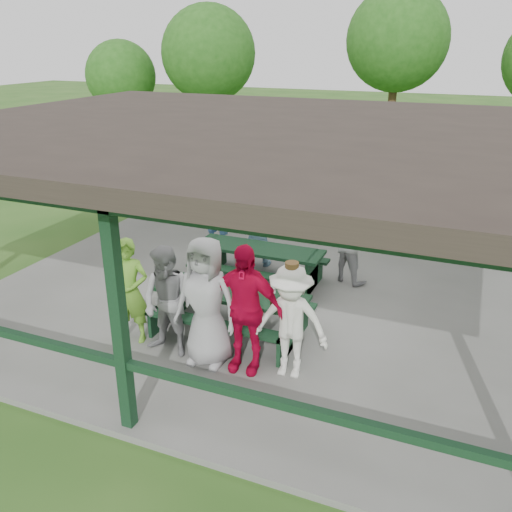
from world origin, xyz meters
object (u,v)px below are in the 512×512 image
at_px(contestant_grey_left, 168,302).
at_px(contestant_green, 130,291).
at_px(spectator_lblue, 258,230).
at_px(contestant_white_fedora, 290,322).
at_px(picnic_table_near, 230,306).
at_px(picnic_table_far, 259,261).
at_px(spectator_blue, 217,207).
at_px(farm_trailer, 310,170).
at_px(spectator_grey, 351,241).
at_px(contestant_grey_mid, 206,302).
at_px(pickup_truck, 462,194).
at_px(contestant_red, 244,309).

bearing_deg(contestant_grey_left, contestant_green, 175.70).
xyz_separation_m(contestant_green, spectator_lblue, (0.65, 3.67, -0.08)).
bearing_deg(contestant_white_fedora, picnic_table_near, 145.79).
bearing_deg(picnic_table_far, spectator_blue, 137.75).
bearing_deg(contestant_green, farm_trailer, 77.92).
bearing_deg(picnic_table_far, contestant_white_fedora, -59.80).
bearing_deg(spectator_grey, spectator_blue, 11.10).
relative_size(contestant_white_fedora, spectator_lblue, 1.13).
relative_size(picnic_table_far, contestant_grey_left, 1.45).
relative_size(picnic_table_near, contestant_green, 1.50).
relative_size(picnic_table_far, contestant_white_fedora, 1.44).
bearing_deg(contestant_green, picnic_table_near, 17.88).
distance_m(picnic_table_far, contestant_grey_left, 2.98).
xyz_separation_m(picnic_table_near, contestant_green, (-1.33, -0.82, 0.39)).
distance_m(contestant_grey_mid, farm_trailer, 10.72).
xyz_separation_m(spectator_blue, spectator_grey, (3.29, -0.72, -0.11)).
distance_m(picnic_table_far, contestant_green, 3.03).
distance_m(picnic_table_far, contestant_white_fedora, 3.23).
bearing_deg(farm_trailer, picnic_table_near, -96.52).
relative_size(contestant_grey_left, spectator_blue, 0.91).
bearing_deg(contestant_grey_mid, picnic_table_near, 93.79).
bearing_deg(pickup_truck, contestant_grey_left, -178.12).
height_order(contestant_green, contestant_grey_left, contestant_grey_left).
bearing_deg(contestant_grey_left, picnic_table_far, 89.45).
xyz_separation_m(pickup_truck, farm_trailer, (-4.75, 1.40, -0.06)).
relative_size(contestant_grey_left, spectator_grey, 1.03).
xyz_separation_m(contestant_green, contestant_grey_left, (0.76, -0.12, 0.01)).
bearing_deg(contestant_grey_left, farm_trailer, 100.47).
height_order(picnic_table_far, contestant_white_fedora, contestant_white_fedora).
xyz_separation_m(contestant_grey_mid, spectator_lblue, (-0.76, 3.78, -0.21)).
bearing_deg(spectator_grey, picnic_table_far, 49.73).
distance_m(contestant_green, pickup_truck, 10.10).
distance_m(spectator_grey, farm_trailer, 7.46).
relative_size(contestant_red, spectator_grey, 1.15).
height_order(contestant_red, spectator_grey, contestant_red).
distance_m(picnic_table_near, pickup_truck, 8.81).
xyz_separation_m(contestant_grey_left, spectator_grey, (1.89, 3.74, -0.02)).
distance_m(picnic_table_near, spectator_blue, 4.06).
height_order(contestant_grey_mid, contestant_red, contestant_grey_mid).
xyz_separation_m(picnic_table_far, pickup_truck, (3.41, 6.24, 0.13)).
height_order(contestant_grey_left, contestant_grey_mid, contestant_grey_mid).
relative_size(picnic_table_far, contestant_green, 1.47).
height_order(contestant_green, pickup_truck, contestant_green).
height_order(contestant_grey_mid, farm_trailer, contestant_grey_mid).
height_order(contestant_red, farm_trailer, contestant_red).
bearing_deg(contestant_red, picnic_table_far, 104.63).
xyz_separation_m(contestant_green, contestant_red, (1.98, -0.05, 0.12)).
height_order(contestant_green, contestant_white_fedora, contestant_white_fedora).
bearing_deg(picnic_table_near, contestant_white_fedora, -30.36).
relative_size(picnic_table_far, pickup_truck, 0.50).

